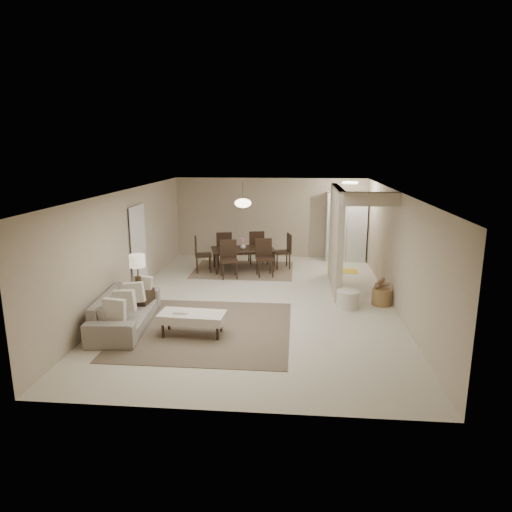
# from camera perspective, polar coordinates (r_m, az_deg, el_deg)

# --- Properties ---
(floor) EXTENTS (9.00, 9.00, 0.00)m
(floor) POSITION_cam_1_polar(r_m,az_deg,el_deg) (10.45, 0.30, -5.66)
(floor) COLOR beige
(floor) RESTS_ON ground
(ceiling) EXTENTS (9.00, 9.00, 0.00)m
(ceiling) POSITION_cam_1_polar(r_m,az_deg,el_deg) (9.93, 0.32, 8.12)
(ceiling) COLOR white
(ceiling) RESTS_ON back_wall
(back_wall) EXTENTS (6.00, 0.00, 6.00)m
(back_wall) POSITION_cam_1_polar(r_m,az_deg,el_deg) (14.54, 1.80, 4.80)
(back_wall) COLOR tan
(back_wall) RESTS_ON floor
(left_wall) EXTENTS (0.00, 9.00, 9.00)m
(left_wall) POSITION_cam_1_polar(r_m,az_deg,el_deg) (10.79, -15.79, 1.31)
(left_wall) COLOR tan
(left_wall) RESTS_ON floor
(right_wall) EXTENTS (0.00, 9.00, 9.00)m
(right_wall) POSITION_cam_1_polar(r_m,az_deg,el_deg) (10.32, 17.16, 0.69)
(right_wall) COLOR tan
(right_wall) RESTS_ON floor
(partition) EXTENTS (0.15, 2.50, 2.50)m
(partition) POSITION_cam_1_polar(r_m,az_deg,el_deg) (11.35, 9.95, 2.20)
(partition) COLOR tan
(partition) RESTS_ON floor
(doorway) EXTENTS (0.04, 0.90, 2.04)m
(doorway) POSITION_cam_1_polar(r_m,az_deg,el_deg) (11.37, -14.52, 0.81)
(doorway) COLOR black
(doorway) RESTS_ON floor
(pantry_cabinet) EXTENTS (1.20, 0.55, 2.10)m
(pantry_cabinet) POSITION_cam_1_polar(r_m,az_deg,el_deg) (14.28, 11.19, 3.59)
(pantry_cabinet) COLOR silver
(pantry_cabinet) RESTS_ON floor
(flush_light) EXTENTS (0.44, 0.44, 0.05)m
(flush_light) POSITION_cam_1_polar(r_m,az_deg,el_deg) (13.17, 11.67, 8.95)
(flush_light) COLOR white
(flush_light) RESTS_ON ceiling
(living_rug) EXTENTS (3.20, 3.20, 0.01)m
(living_rug) POSITION_cam_1_polar(r_m,az_deg,el_deg) (8.95, -6.22, -9.04)
(living_rug) COLOR brown
(living_rug) RESTS_ON floor
(sofa) EXTENTS (2.33, 1.07, 0.66)m
(sofa) POSITION_cam_1_polar(r_m,az_deg,el_deg) (9.27, -16.02, -6.56)
(sofa) COLOR gray
(sofa) RESTS_ON floor
(ottoman_bench) EXTENTS (1.24, 0.63, 0.43)m
(ottoman_bench) POSITION_cam_1_polar(r_m,az_deg,el_deg) (8.59, -7.98, -7.61)
(ottoman_bench) COLOR beige
(ottoman_bench) RESTS_ON living_rug
(side_table) EXTENTS (0.53, 0.53, 0.53)m
(side_table) POSITION_cam_1_polar(r_m,az_deg,el_deg) (9.87, -14.33, -5.64)
(side_table) COLOR black
(side_table) RESTS_ON floor
(table_lamp) EXTENTS (0.32, 0.32, 0.76)m
(table_lamp) POSITION_cam_1_polar(r_m,az_deg,el_deg) (9.64, -14.61, -0.98)
(table_lamp) COLOR #48341E
(table_lamp) RESTS_ON side_table
(round_pouf) EXTENTS (0.50, 0.50, 0.39)m
(round_pouf) POSITION_cam_1_polar(r_m,az_deg,el_deg) (10.15, 11.37, -5.37)
(round_pouf) COLOR beige
(round_pouf) RESTS_ON floor
(wicker_basket) EXTENTS (0.57, 0.57, 0.37)m
(wicker_basket) POSITION_cam_1_polar(r_m,az_deg,el_deg) (10.54, 15.43, -4.94)
(wicker_basket) COLOR brown
(wicker_basket) RESTS_ON floor
(dining_rug) EXTENTS (2.80, 2.10, 0.01)m
(dining_rug) POSITION_cam_1_polar(r_m,az_deg,el_deg) (13.07, -1.59, -1.74)
(dining_rug) COLOR #766149
(dining_rug) RESTS_ON floor
(dining_table) EXTENTS (1.95, 1.39, 0.62)m
(dining_table) POSITION_cam_1_polar(r_m,az_deg,el_deg) (13.00, -1.60, -0.45)
(dining_table) COLOR black
(dining_table) RESTS_ON dining_rug
(dining_chairs) EXTENTS (2.74, 2.26, 1.01)m
(dining_chairs) POSITION_cam_1_polar(r_m,az_deg,el_deg) (12.95, -1.61, 0.40)
(dining_chairs) COLOR black
(dining_chairs) RESTS_ON dining_rug
(vase) EXTENTS (0.19, 0.19, 0.17)m
(vase) POSITION_cam_1_polar(r_m,az_deg,el_deg) (12.91, -1.61, 1.25)
(vase) COLOR silver
(vase) RESTS_ON dining_table
(yellow_mat) EXTENTS (0.85, 0.52, 0.01)m
(yellow_mat) POSITION_cam_1_polar(r_m,az_deg,el_deg) (13.18, 10.74, -1.84)
(yellow_mat) COLOR yellow
(yellow_mat) RESTS_ON floor
(pendant_light) EXTENTS (0.46, 0.46, 0.71)m
(pendant_light) POSITION_cam_1_polar(r_m,az_deg,el_deg) (12.71, -1.65, 6.63)
(pendant_light) COLOR #48341E
(pendant_light) RESTS_ON ceiling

